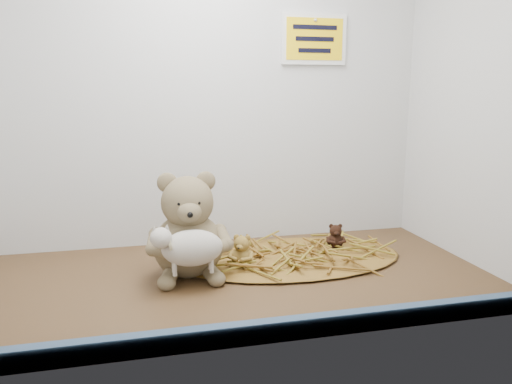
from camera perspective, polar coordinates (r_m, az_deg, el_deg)
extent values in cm
cube|color=#3F2915|center=(113.06, -3.38, -9.97)|extent=(120.00, 60.00, 0.40)
cube|color=silver|center=(134.89, -5.92, 13.01)|extent=(120.00, 0.40, 90.00)
cube|color=silver|center=(129.80, 24.08, 12.15)|extent=(0.40, 60.00, 90.00)
cube|color=#3E5576|center=(86.59, 0.10, -15.69)|extent=(119.28, 2.20, 3.60)
ellipsoid|color=brown|center=(125.64, 4.02, -7.47)|extent=(56.40, 32.75, 1.09)
cube|color=#E4B70B|center=(142.09, 6.66, 16.96)|extent=(16.00, 1.20, 11.00)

